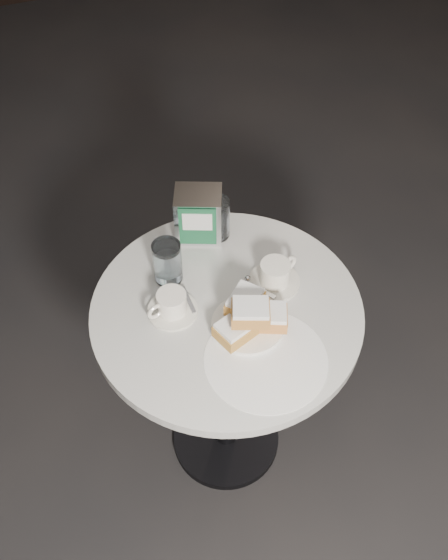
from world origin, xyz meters
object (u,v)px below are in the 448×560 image
cafe_table (226,351)px  water_glass_left (168,262)px  coffee_cup_right (275,275)px  water_glass_right (216,219)px  beignet_plate (249,318)px  napkin_dispenser (199,215)px  coffee_cup_left (172,305)px

cafe_table → water_glass_left: size_ratio=6.11×
coffee_cup_right → water_glass_right: 0.24m
beignet_plate → water_glass_left: (-0.14, 0.23, 0.02)m
water_glass_left → napkin_dispenser: size_ratio=0.79×
water_glass_left → water_glass_right: 0.20m
napkin_dispenser → beignet_plate: bearing=-67.1°
coffee_cup_left → coffee_cup_right: size_ratio=0.91×
water_glass_right → beignet_plate: bearing=-96.2°
coffee_cup_left → water_glass_right: (0.20, 0.22, 0.03)m
coffee_cup_left → water_glass_left: bearing=60.8°
beignet_plate → coffee_cup_left: beignet_plate is taller
coffee_cup_left → coffee_cup_right: bearing=-16.2°
beignet_plate → coffee_cup_right: bearing=44.0°
cafe_table → napkin_dispenser: napkin_dispenser is taller
cafe_table → water_glass_right: (0.06, 0.26, 0.26)m
coffee_cup_right → water_glass_right: (-0.08, 0.22, 0.03)m
cafe_table → napkin_dispenser: 0.39m
beignet_plate → coffee_cup_right: 0.17m
cafe_table → coffee_cup_left: bearing=165.9°
cafe_table → water_glass_right: bearing=75.8°
water_glass_right → napkin_dispenser: bearing=159.8°
coffee_cup_left → beignet_plate: bearing=-51.4°
water_glass_left → water_glass_right: (0.17, 0.11, 0.00)m
cafe_table → water_glass_right: water_glass_right is taller
beignet_plate → coffee_cup_left: size_ratio=1.27×
coffee_cup_left → water_glass_right: water_glass_right is taller
coffee_cup_left → water_glass_left: 0.12m
coffee_cup_left → water_glass_right: bearing=31.9°
cafe_table → napkin_dispenser: (0.02, 0.27, 0.27)m
beignet_plate → coffee_cup_right: beignet_plate is taller
cafe_table → water_glass_right: 0.37m
cafe_table → coffee_cup_left: (-0.14, 0.03, 0.23)m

